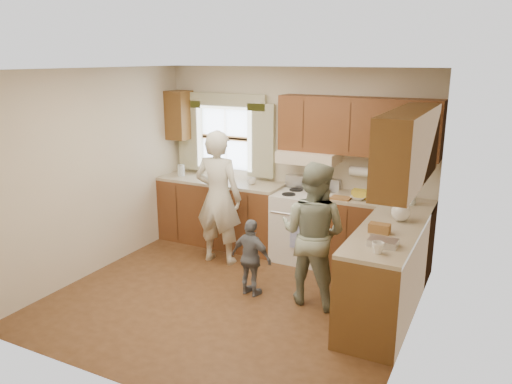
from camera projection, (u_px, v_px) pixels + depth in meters
The scene contains 6 objects.
room at pixel (231, 191), 5.28m from camera, with size 3.80×3.80×3.80m.
kitchen_fixtures at pixel (319, 209), 6.05m from camera, with size 3.80×2.25×2.15m.
stove at pixel (305, 225), 6.59m from camera, with size 0.76×0.67×1.07m.
woman_left at pixel (218, 198), 6.40m from camera, with size 0.64×0.42×1.75m, color beige.
woman_right at pixel (313, 234), 5.35m from camera, with size 0.76×0.60×1.57m, color #243A2C.
child at pixel (251, 258), 5.58m from camera, with size 0.52×0.22×0.89m, color slate.
Camera 1 is at (2.54, -4.43, 2.61)m, focal length 35.00 mm.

